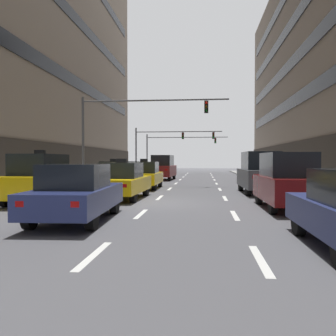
% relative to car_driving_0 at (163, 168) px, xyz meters
% --- Properties ---
extents(ground_plane, '(120.00, 120.00, 0.00)m').
position_rel_car_driving_0_xyz_m(ground_plane, '(1.56, -16.65, -1.11)').
color(ground_plane, '#515156').
extents(lane_stripe_l1_s3, '(0.16, 2.00, 0.01)m').
position_rel_car_driving_0_xyz_m(lane_stripe_l1_s3, '(-1.52, -19.65, -1.10)').
color(lane_stripe_l1_s3, silver).
rests_on(lane_stripe_l1_s3, ground).
extents(lane_stripe_l1_s4, '(0.16, 2.00, 0.01)m').
position_rel_car_driving_0_xyz_m(lane_stripe_l1_s4, '(-1.52, -14.65, -1.10)').
color(lane_stripe_l1_s4, silver).
rests_on(lane_stripe_l1_s4, ground).
extents(lane_stripe_l1_s5, '(0.16, 2.00, 0.01)m').
position_rel_car_driving_0_xyz_m(lane_stripe_l1_s5, '(-1.52, -9.65, -1.10)').
color(lane_stripe_l1_s5, silver).
rests_on(lane_stripe_l1_s5, ground).
extents(lane_stripe_l1_s6, '(0.16, 2.00, 0.01)m').
position_rel_car_driving_0_xyz_m(lane_stripe_l1_s6, '(-1.52, -4.65, -1.10)').
color(lane_stripe_l1_s6, silver).
rests_on(lane_stripe_l1_s6, ground).
extents(lane_stripe_l1_s7, '(0.16, 2.00, 0.01)m').
position_rel_car_driving_0_xyz_m(lane_stripe_l1_s7, '(-1.52, 0.35, -1.10)').
color(lane_stripe_l1_s7, silver).
rests_on(lane_stripe_l1_s7, ground).
extents(lane_stripe_l1_s8, '(0.16, 2.00, 0.01)m').
position_rel_car_driving_0_xyz_m(lane_stripe_l1_s8, '(-1.52, 5.35, -1.10)').
color(lane_stripe_l1_s8, silver).
rests_on(lane_stripe_l1_s8, ground).
extents(lane_stripe_l1_s9, '(0.16, 2.00, 0.01)m').
position_rel_car_driving_0_xyz_m(lane_stripe_l1_s9, '(-1.52, 10.35, -1.10)').
color(lane_stripe_l1_s9, silver).
rests_on(lane_stripe_l1_s9, ground).
extents(lane_stripe_l1_s10, '(0.16, 2.00, 0.01)m').
position_rel_car_driving_0_xyz_m(lane_stripe_l1_s10, '(-1.52, 15.35, -1.10)').
color(lane_stripe_l1_s10, silver).
rests_on(lane_stripe_l1_s10, ground).
extents(lane_stripe_l2_s2, '(0.16, 2.00, 0.01)m').
position_rel_car_driving_0_xyz_m(lane_stripe_l2_s2, '(1.56, -24.65, -1.10)').
color(lane_stripe_l2_s2, silver).
rests_on(lane_stripe_l2_s2, ground).
extents(lane_stripe_l2_s3, '(0.16, 2.00, 0.01)m').
position_rel_car_driving_0_xyz_m(lane_stripe_l2_s3, '(1.56, -19.65, -1.10)').
color(lane_stripe_l2_s3, silver).
rests_on(lane_stripe_l2_s3, ground).
extents(lane_stripe_l2_s4, '(0.16, 2.00, 0.01)m').
position_rel_car_driving_0_xyz_m(lane_stripe_l2_s4, '(1.56, -14.65, -1.10)').
color(lane_stripe_l2_s4, silver).
rests_on(lane_stripe_l2_s4, ground).
extents(lane_stripe_l2_s5, '(0.16, 2.00, 0.01)m').
position_rel_car_driving_0_xyz_m(lane_stripe_l2_s5, '(1.56, -9.65, -1.10)').
color(lane_stripe_l2_s5, silver).
rests_on(lane_stripe_l2_s5, ground).
extents(lane_stripe_l2_s6, '(0.16, 2.00, 0.01)m').
position_rel_car_driving_0_xyz_m(lane_stripe_l2_s6, '(1.56, -4.65, -1.10)').
color(lane_stripe_l2_s6, silver).
rests_on(lane_stripe_l2_s6, ground).
extents(lane_stripe_l2_s7, '(0.16, 2.00, 0.01)m').
position_rel_car_driving_0_xyz_m(lane_stripe_l2_s7, '(1.56, 0.35, -1.10)').
color(lane_stripe_l2_s7, silver).
rests_on(lane_stripe_l2_s7, ground).
extents(lane_stripe_l2_s8, '(0.16, 2.00, 0.01)m').
position_rel_car_driving_0_xyz_m(lane_stripe_l2_s8, '(1.56, 5.35, -1.10)').
color(lane_stripe_l2_s8, silver).
rests_on(lane_stripe_l2_s8, ground).
extents(lane_stripe_l2_s9, '(0.16, 2.00, 0.01)m').
position_rel_car_driving_0_xyz_m(lane_stripe_l2_s9, '(1.56, 10.35, -1.10)').
color(lane_stripe_l2_s9, silver).
rests_on(lane_stripe_l2_s9, ground).
extents(lane_stripe_l2_s10, '(0.16, 2.00, 0.01)m').
position_rel_car_driving_0_xyz_m(lane_stripe_l2_s10, '(1.56, 15.35, -1.10)').
color(lane_stripe_l2_s10, silver).
rests_on(lane_stripe_l2_s10, ground).
extents(lane_stripe_l3_s2, '(0.16, 2.00, 0.01)m').
position_rel_car_driving_0_xyz_m(lane_stripe_l3_s2, '(4.63, -24.65, -1.10)').
color(lane_stripe_l3_s2, silver).
rests_on(lane_stripe_l3_s2, ground).
extents(lane_stripe_l3_s3, '(0.16, 2.00, 0.01)m').
position_rel_car_driving_0_xyz_m(lane_stripe_l3_s3, '(4.63, -19.65, -1.10)').
color(lane_stripe_l3_s3, silver).
rests_on(lane_stripe_l3_s3, ground).
extents(lane_stripe_l3_s4, '(0.16, 2.00, 0.01)m').
position_rel_car_driving_0_xyz_m(lane_stripe_l3_s4, '(4.63, -14.65, -1.10)').
color(lane_stripe_l3_s4, silver).
rests_on(lane_stripe_l3_s4, ground).
extents(lane_stripe_l3_s5, '(0.16, 2.00, 0.01)m').
position_rel_car_driving_0_xyz_m(lane_stripe_l3_s5, '(4.63, -9.65, -1.10)').
color(lane_stripe_l3_s5, silver).
rests_on(lane_stripe_l3_s5, ground).
extents(lane_stripe_l3_s6, '(0.16, 2.00, 0.01)m').
position_rel_car_driving_0_xyz_m(lane_stripe_l3_s6, '(4.63, -4.65, -1.10)').
color(lane_stripe_l3_s6, silver).
rests_on(lane_stripe_l3_s6, ground).
extents(lane_stripe_l3_s7, '(0.16, 2.00, 0.01)m').
position_rel_car_driving_0_xyz_m(lane_stripe_l3_s7, '(4.63, 0.35, -1.10)').
color(lane_stripe_l3_s7, silver).
rests_on(lane_stripe_l3_s7, ground).
extents(lane_stripe_l3_s8, '(0.16, 2.00, 0.01)m').
position_rel_car_driving_0_xyz_m(lane_stripe_l3_s8, '(4.63, 5.35, -1.10)').
color(lane_stripe_l3_s8, silver).
rests_on(lane_stripe_l3_s8, ground).
extents(lane_stripe_l3_s9, '(0.16, 2.00, 0.01)m').
position_rel_car_driving_0_xyz_m(lane_stripe_l3_s9, '(4.63, 10.35, -1.10)').
color(lane_stripe_l3_s9, silver).
rests_on(lane_stripe_l3_s9, ground).
extents(lane_stripe_l3_s10, '(0.16, 2.00, 0.01)m').
position_rel_car_driving_0_xyz_m(lane_stripe_l3_s10, '(4.63, 15.35, -1.10)').
color(lane_stripe_l3_s10, silver).
rests_on(lane_stripe_l3_s10, ground).
extents(car_driving_0, '(2.15, 4.68, 2.22)m').
position_rel_car_driving_0_xyz_m(car_driving_0, '(0.00, 0.00, 0.00)').
color(car_driving_0, black).
rests_on(car_driving_0, ground).
extents(taxi_driving_1, '(1.80, 4.23, 2.21)m').
position_rel_car_driving_0_xyz_m(taxi_driving_1, '(-3.14, -17.21, -0.09)').
color(taxi_driving_1, black).
rests_on(taxi_driving_1, ground).
extents(taxi_driving_2, '(2.00, 4.51, 1.86)m').
position_rel_car_driving_0_xyz_m(taxi_driving_2, '(-0.08, -15.34, -0.28)').
color(taxi_driving_2, black).
rests_on(taxi_driving_2, ground).
extents(taxi_driving_3, '(1.90, 4.50, 1.87)m').
position_rel_car_driving_0_xyz_m(taxi_driving_3, '(-0.05, -9.59, -0.28)').
color(taxi_driving_3, black).
rests_on(taxi_driving_3, ground).
extents(car_driving_4, '(1.87, 4.44, 1.66)m').
position_rel_car_driving_0_xyz_m(car_driving_4, '(-2.96, 0.86, -0.29)').
color(car_driving_4, black).
rests_on(car_driving_4, ground).
extents(car_driving_5, '(2.08, 4.55, 1.68)m').
position_rel_car_driving_0_xyz_m(car_driving_5, '(-0.08, -21.15, -0.28)').
color(car_driving_5, black).
rests_on(car_driving_5, ground).
extents(taxi_driving_6, '(2.04, 4.58, 1.88)m').
position_rel_car_driving_0_xyz_m(taxi_driving_6, '(-3.04, -5.67, -0.27)').
color(taxi_driving_6, black).
rests_on(taxi_driving_6, ground).
extents(car_parked_1, '(1.83, 4.28, 2.06)m').
position_rel_car_driving_0_xyz_m(car_parked_1, '(6.66, -17.98, -0.08)').
color(car_parked_1, black).
rests_on(car_parked_1, ground).
extents(car_parked_2, '(2.03, 4.66, 2.24)m').
position_rel_car_driving_0_xyz_m(car_parked_2, '(6.66, -12.05, 0.01)').
color(car_parked_2, black).
rests_on(car_parked_2, ground).
extents(traffic_signal_0, '(10.48, 0.35, 6.18)m').
position_rel_car_driving_0_xyz_m(traffic_signal_0, '(-1.66, -6.77, 3.49)').
color(traffic_signal_0, '#4C4C51').
rests_on(traffic_signal_0, sidewalk_left).
extents(traffic_signal_1, '(11.10, 0.35, 5.79)m').
position_rel_car_driving_0_xyz_m(traffic_signal_1, '(-0.88, 13.06, 3.23)').
color(traffic_signal_1, '#4C4C51').
rests_on(traffic_signal_1, sidewalk_left).
extents(traffic_signal_2, '(12.41, 0.34, 5.62)m').
position_rel_car_driving_0_xyz_m(traffic_signal_2, '(-0.73, 21.91, 3.09)').
color(traffic_signal_2, '#4C4C51').
rests_on(traffic_signal_2, sidewalk_left).
extents(pedestrian_1, '(0.28, 0.52, 1.71)m').
position_rel_car_driving_0_xyz_m(pedestrian_1, '(8.30, 0.68, 0.03)').
color(pedestrian_1, brown).
rests_on(pedestrian_1, sidewalk_right).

